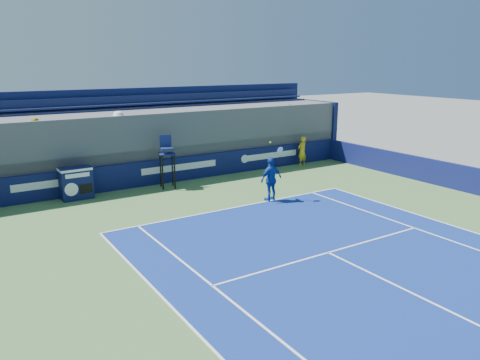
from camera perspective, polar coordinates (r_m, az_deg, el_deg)
ball_person at (r=26.72m, az=7.58°, el=3.52°), size 0.67×0.50×1.67m
back_hoarding at (r=23.29m, az=-7.42°, el=1.31°), size 20.40×0.21×1.20m
match_clock at (r=21.22m, az=-19.36°, el=-0.27°), size 1.33×0.75×1.40m
umpire_chair at (r=21.95m, az=-8.91°, el=2.94°), size 0.85×0.85×2.48m
tennis_player at (r=19.77m, az=3.82°, el=0.12°), size 1.14×0.57×2.57m
stadium_seating at (r=24.89m, az=-9.58°, el=4.96°), size 21.00×4.05×4.40m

